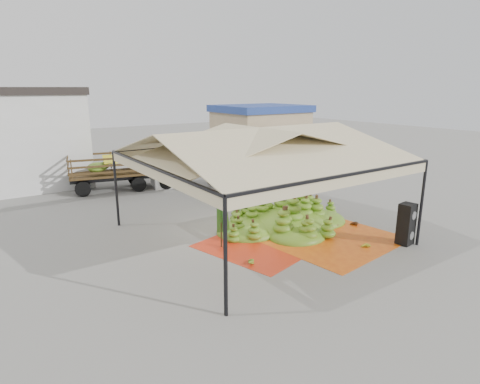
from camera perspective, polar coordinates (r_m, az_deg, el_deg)
ground at (r=15.24m, az=2.59°, el=-6.02°), size 90.00×90.00×0.00m
canopy_tent at (r=14.41m, az=2.75°, el=6.35°), size 8.10×8.10×4.00m
building_tan at (r=30.84m, az=2.91°, el=8.48°), size 6.30×5.30×4.10m
tarp_left at (r=14.36m, az=3.17°, el=-7.34°), size 4.54×4.41×0.01m
tarp_right at (r=15.34m, az=11.91°, el=-6.17°), size 5.00×5.20×0.01m
banana_heap at (r=15.98m, az=6.72°, el=-2.77°), size 6.60×5.78×1.24m
hand_yellow_a at (r=14.56m, az=17.40°, el=-7.30°), size 0.54×0.50×0.20m
hand_yellow_b at (r=14.36m, az=8.34°, el=-7.04°), size 0.56×0.49×0.22m
hand_red_a at (r=16.37m, az=13.23°, el=-4.57°), size 0.46×0.39×0.19m
hand_red_b at (r=16.69m, az=15.81°, el=-4.32°), size 0.49×0.41×0.22m
hand_green at (r=12.76m, az=1.13°, el=-9.71°), size 0.63×0.61×0.22m
hanging_bunches at (r=14.47m, az=3.59°, el=3.64°), size 4.74×0.24×0.20m
speaker_stack at (r=15.24m, az=22.57°, el=-4.23°), size 0.59×0.53×1.48m
banana_leaves at (r=14.15m, az=-2.40°, el=-7.70°), size 0.96×1.36×3.70m
vendor at (r=18.99m, az=-0.26°, el=0.98°), size 0.76×0.64×1.78m
truck_left at (r=22.60m, az=-15.24°, el=3.55°), size 6.10×3.25×1.99m
truck_right at (r=24.31m, az=3.54°, el=5.74°), size 8.09×4.86×2.63m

